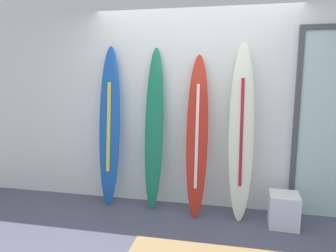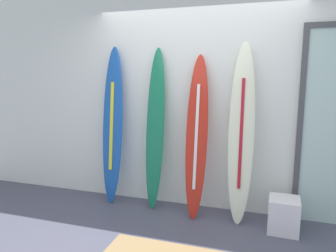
% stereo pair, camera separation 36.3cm
% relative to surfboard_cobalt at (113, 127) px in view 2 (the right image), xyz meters
% --- Properties ---
extents(wall_back, '(7.20, 0.20, 2.80)m').
position_rel_surfboard_cobalt_xyz_m(wall_back, '(1.06, 0.28, 0.38)').
color(wall_back, white).
rests_on(wall_back, ground).
extents(surfboard_cobalt, '(0.30, 0.30, 2.06)m').
position_rel_surfboard_cobalt_xyz_m(surfboard_cobalt, '(0.00, 0.00, 0.00)').
color(surfboard_cobalt, '#1B53AF').
rests_on(surfboard_cobalt, ground).
extents(surfboard_emerald, '(0.26, 0.31, 2.04)m').
position_rel_surfboard_cobalt_xyz_m(surfboard_emerald, '(0.59, 0.01, -0.02)').
color(surfboard_emerald, '#187251').
rests_on(surfboard_emerald, ground).
extents(surfboard_crimson, '(0.27, 0.42, 1.94)m').
position_rel_surfboard_cobalt_xyz_m(surfboard_crimson, '(1.14, -0.06, -0.05)').
color(surfboard_crimson, red).
rests_on(surfboard_crimson, ground).
extents(surfboard_ivory, '(0.30, 0.38, 2.08)m').
position_rel_surfboard_cobalt_xyz_m(surfboard_ivory, '(1.66, -0.05, 0.01)').
color(surfboard_ivory, '#E8E9CB').
rests_on(surfboard_ivory, ground).
extents(display_block_left, '(0.33, 0.33, 0.38)m').
position_rel_surfboard_cobalt_xyz_m(display_block_left, '(2.15, -0.20, -0.83)').
color(display_block_left, white).
rests_on(display_block_left, ground).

